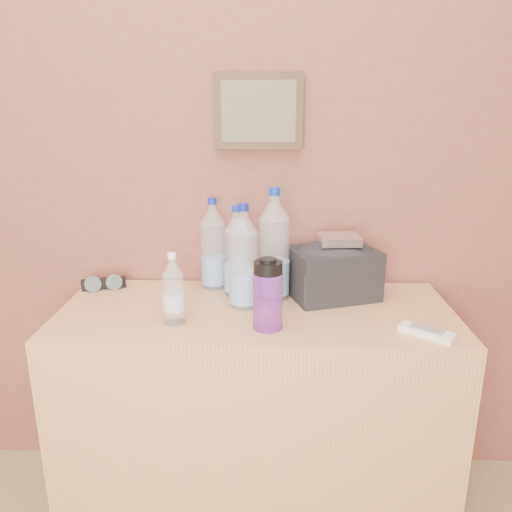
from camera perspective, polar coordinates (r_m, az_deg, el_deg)
The scene contains 12 objects.
picture_frame at distance 1.75m, azimuth 0.29°, elevation 16.19°, with size 0.30×0.03×0.25m, color #382311, non-canonical shape.
dresser at distance 1.81m, azimuth 0.01°, elevation -17.65°, with size 1.26×0.53×0.79m, color #A47B5A.
pet_large_a at distance 1.77m, azimuth -4.91°, elevation 0.86°, with size 0.09×0.09×0.32m.
pet_large_b at distance 1.66m, azimuth 2.06°, elevation 0.66°, with size 0.10×0.10×0.38m.
pet_large_c at distance 1.70m, azimuth -2.20°, elevation 0.02°, with size 0.08×0.08×0.31m.
pet_large_d at distance 1.59m, azimuth -1.40°, elevation -0.70°, with size 0.09×0.09×0.34m.
pet_small at distance 1.51m, azimuth -9.39°, elevation -4.14°, with size 0.06×0.06×0.22m.
nalgene_bottle at distance 1.45m, azimuth 1.36°, elevation -4.40°, with size 0.09×0.09×0.21m.
sunglasses at distance 1.86m, azimuth -17.00°, elevation -3.03°, with size 0.15×0.06×0.04m, color black, non-canonical shape.
ac_remote at distance 1.51m, azimuth 18.92°, elevation -8.26°, with size 0.15×0.05×0.02m, color white.
toiletry_bag at distance 1.71m, azimuth 8.82°, elevation -1.60°, with size 0.28×0.20×0.19m, color black, non-canonical shape.
foil_packet at distance 1.67m, azimuth 9.48°, elevation 1.88°, with size 0.13×0.11×0.03m, color silver.
Camera 1 is at (0.29, 0.23, 1.42)m, focal length 35.00 mm.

